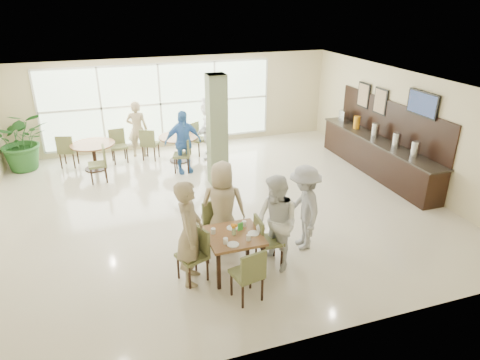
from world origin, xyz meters
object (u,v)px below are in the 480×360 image
object	(u,v)px
adult_b	(210,127)
adult_standing	(137,129)
round_table_left	(93,149)
main_table	(234,239)
potted_plant	(22,140)
teen_standing	(304,208)
teen_right	(276,224)
teen_left	(190,233)
adult_a	(183,142)
round_table_right	(179,142)
buffet_counter	(377,153)
teen_far	(223,206)

from	to	relation	value
adult_b	adult_standing	size ratio (longest dim) A/B	1.08
round_table_left	main_table	bearing A→B (deg)	-69.09
potted_plant	teen_standing	distance (m)	8.22
round_table_left	teen_right	xyz separation A→B (m)	(2.97, -5.91, 0.29)
teen_standing	adult_standing	distance (m)	6.58
teen_left	adult_a	xyz separation A→B (m)	(0.86, 4.83, -0.07)
round_table_right	teen_left	bearing A→B (deg)	-99.06
buffet_counter	teen_left	distance (m)	6.65
main_table	round_table_left	bearing A→B (deg)	110.91
buffet_counter	adult_b	size ratio (longest dim) A/B	2.57
teen_left	round_table_right	bearing A→B (deg)	8.13
teen_right	adult_standing	distance (m)	6.78
round_table_right	adult_standing	size ratio (longest dim) A/B	0.68
teen_standing	adult_a	size ratio (longest dim) A/B	0.97
round_table_right	adult_standing	xyz separation A→B (m)	(-1.08, 0.76, 0.26)
round_table_right	buffet_counter	size ratio (longest dim) A/B	0.24
adult_b	teen_right	bearing A→B (deg)	16.61
buffet_counter	teen_left	size ratio (longest dim) A/B	2.53
main_table	teen_far	distance (m)	0.87
adult_b	round_table_right	bearing A→B (deg)	-68.16
adult_b	adult_a	bearing A→B (deg)	-26.96
teen_right	teen_standing	size ratio (longest dim) A/B	1.04
teen_left	teen_standing	xyz separation A→B (m)	(2.27, 0.37, -0.09)
adult_standing	teen_standing	bearing A→B (deg)	127.40
teen_standing	teen_left	bearing A→B (deg)	-72.52
potted_plant	teen_far	distance (m)	6.93
buffet_counter	teen_standing	world-z (taller)	buffet_counter
main_table	buffet_counter	bearing A→B (deg)	31.56
round_table_right	teen_standing	distance (m)	5.53
round_table_left	teen_left	world-z (taller)	teen_left
teen_far	adult_standing	xyz separation A→B (m)	(-0.98, 5.64, -0.03)
buffet_counter	adult_a	xyz separation A→B (m)	(-4.98, 1.70, 0.31)
main_table	teen_right	bearing A→B (deg)	-6.90
potted_plant	adult_a	world-z (taller)	adult_a
buffet_counter	adult_b	xyz separation A→B (m)	(-3.99, 2.63, 0.36)
potted_plant	teen_right	distance (m)	8.09
teen_far	adult_b	bearing A→B (deg)	-84.90
adult_standing	main_table	bearing A→B (deg)	113.89
main_table	round_table_left	distance (m)	6.23
round_table_left	round_table_right	distance (m)	2.37
adult_a	adult_b	world-z (taller)	adult_b
teen_right	adult_b	xyz separation A→B (m)	(0.34, 5.84, 0.04)
teen_right	adult_standing	xyz separation A→B (m)	(-1.68, 6.57, -0.03)
main_table	round_table_right	size ratio (longest dim) A/B	0.81
teen_right	adult_b	world-z (taller)	adult_b
teen_far	teen_right	distance (m)	1.16
main_table	teen_left	xyz separation A→B (m)	(-0.77, -0.01, 0.28)
main_table	teen_left	world-z (taller)	teen_left
round_table_right	adult_b	bearing A→B (deg)	1.87
round_table_left	adult_standing	world-z (taller)	adult_standing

